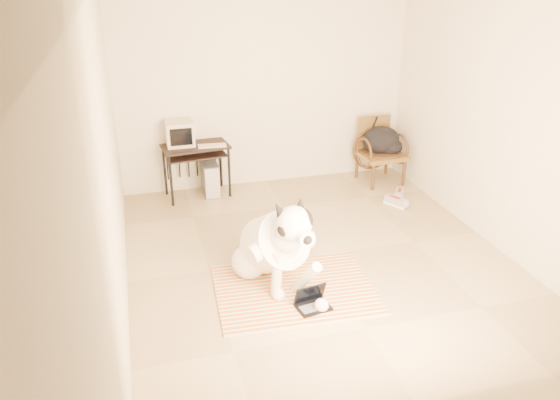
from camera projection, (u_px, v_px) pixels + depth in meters
name	position (u px, v px, depth m)	size (l,w,h in m)	color
floor	(316.00, 256.00, 5.94)	(4.50, 4.50, 0.00)	tan
wall_back	(265.00, 88.00, 7.37)	(4.50, 4.50, 0.00)	beige
wall_front	(439.00, 242.00, 3.41)	(4.50, 4.50, 0.00)	beige
wall_left	(110.00, 155.00, 4.90)	(4.50, 4.50, 0.00)	beige
wall_right	(495.00, 122.00, 5.87)	(4.50, 4.50, 0.00)	beige
rug	(295.00, 289.00, 5.32)	(1.59, 1.25, 0.02)	#E95E0B
dog	(275.00, 246.00, 5.29)	(0.75, 1.39, 1.06)	white
laptop	(312.00, 302.00, 5.03)	(0.34, 0.27, 0.21)	black
computer_desk	(196.00, 153.00, 7.17)	(0.91, 0.57, 0.71)	black
crt_monitor	(180.00, 133.00, 7.10)	(0.36, 0.35, 0.32)	#C2B998
desk_keyboard	(212.00, 146.00, 7.09)	(0.36, 0.13, 0.02)	#C2B998
pc_tower	(210.00, 178.00, 7.43)	(0.20, 0.47, 0.44)	#535356
rattan_chair	(379.00, 151.00, 7.76)	(0.63, 0.61, 0.90)	brown
backpack	(383.00, 141.00, 7.68)	(0.55, 0.45, 0.40)	black
sneaker_left	(396.00, 202.00, 7.12)	(0.26, 0.34, 0.11)	white
sneaker_right	(399.00, 194.00, 7.36)	(0.24, 0.29, 0.10)	white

